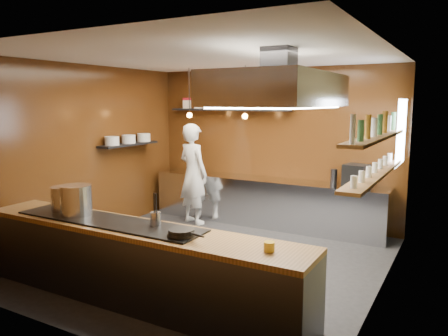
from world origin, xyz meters
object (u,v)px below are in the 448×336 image
Objects in this scene: espresso_machine at (356,176)px; chef at (193,174)px; extractor_hood at (278,89)px; stockpot_large at (76,200)px; stockpot_small at (64,198)px.

espresso_machine is 3.04m from chef.
espresso_machine is at bearing 81.52° from extractor_hood.
extractor_hood is 1.03× the size of chef.
stockpot_large is at bearing 114.44° from chef.
stockpot_small is at bearing -156.36° from extractor_hood.
extractor_hood is 5.17× the size of espresso_machine.
chef is (-2.57, 2.01, -1.53)m from extractor_hood.
extractor_hood is 5.92× the size of stockpot_small.
stockpot_small is 0.87× the size of espresso_machine.
extractor_hood reaches higher than stockpot_small.
chef is at bearing -157.75° from espresso_machine.
espresso_machine is at bearing -149.76° from chef.
chef reaches higher than stockpot_large.
stockpot_large is 1.01× the size of espresso_machine.
stockpot_large is (-2.22, -1.20, -1.38)m from extractor_hood.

